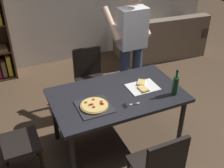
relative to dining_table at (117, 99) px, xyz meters
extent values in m
plane|color=brown|center=(0.00, 0.00, -0.67)|extent=(12.00, 12.00, 0.00)
cube|color=#232328|center=(0.00, 0.00, 0.06)|extent=(1.54, 0.92, 0.04)
cylinder|color=#232328|center=(-0.69, -0.38, -0.32)|extent=(0.06, 0.06, 0.71)
cylinder|color=#232328|center=(0.69, -0.38, -0.32)|extent=(0.06, 0.06, 0.71)
cylinder|color=#232328|center=(-0.69, 0.38, -0.32)|extent=(0.06, 0.06, 0.71)
cylinder|color=#232328|center=(0.69, 0.38, -0.32)|extent=(0.06, 0.06, 0.71)
cube|color=black|center=(0.00, -0.86, -0.24)|extent=(0.42, 0.42, 0.04)
cube|color=black|center=(0.00, -1.05, 0.00)|extent=(0.42, 0.04, 0.45)
cylinder|color=black|center=(0.18, -0.68, -0.47)|extent=(0.04, 0.04, 0.41)
cube|color=black|center=(0.00, 0.86, -0.24)|extent=(0.42, 0.42, 0.04)
cube|color=black|center=(0.00, 1.05, 0.00)|extent=(0.42, 0.04, 0.45)
cylinder|color=black|center=(-0.18, 0.68, -0.47)|extent=(0.04, 0.04, 0.41)
cylinder|color=black|center=(0.18, 0.68, -0.47)|extent=(0.04, 0.04, 0.41)
cylinder|color=black|center=(-0.18, 1.04, -0.47)|extent=(0.04, 0.04, 0.41)
cylinder|color=black|center=(0.18, 1.04, -0.47)|extent=(0.04, 0.04, 0.41)
cube|color=black|center=(-1.17, 0.00, -0.24)|extent=(0.42, 0.42, 0.04)
cylinder|color=black|center=(-0.99, -0.18, -0.47)|extent=(0.04, 0.04, 0.41)
cylinder|color=black|center=(-0.99, 0.18, -0.47)|extent=(0.04, 0.04, 0.41)
cylinder|color=black|center=(-1.35, 0.18, -0.47)|extent=(0.04, 0.04, 0.41)
cube|color=gray|center=(1.90, 2.05, -0.47)|extent=(1.77, 0.99, 0.40)
cube|color=gray|center=(1.87, 1.73, -0.05)|extent=(1.71, 0.34, 0.45)
cube|color=gray|center=(2.67, 1.99, -0.17)|extent=(0.23, 0.86, 0.20)
cube|color=gray|center=(1.13, 2.11, -0.17)|extent=(0.23, 0.86, 0.20)
cube|color=#513823|center=(-0.95, 2.35, 0.30)|extent=(0.03, 0.35, 1.95)
cube|color=olive|center=(-1.14, 2.33, -0.49)|extent=(0.07, 0.22, 0.28)
cube|color=yellow|center=(-1.04, 2.33, -0.44)|extent=(0.07, 0.22, 0.37)
cylinder|color=#38476B|center=(0.65, 0.71, -0.20)|extent=(0.14, 0.14, 0.95)
cylinder|color=#38476B|center=(0.45, 0.71, -0.20)|extent=(0.14, 0.14, 0.95)
cube|color=white|center=(0.55, 0.71, 0.55)|extent=(0.38, 0.22, 0.55)
cylinder|color=#E0B293|center=(0.78, 0.89, 0.58)|extent=(0.09, 0.50, 0.39)
cylinder|color=#E0B293|center=(0.32, 0.89, 0.58)|extent=(0.09, 0.50, 0.39)
cube|color=#2D2D33|center=(-0.34, -0.13, 0.08)|extent=(0.36, 0.36, 0.01)
cylinder|color=tan|center=(-0.34, -0.13, 0.10)|extent=(0.30, 0.30, 0.02)
cylinder|color=#EACC6B|center=(-0.34, -0.13, 0.11)|extent=(0.27, 0.27, 0.01)
cylinder|color=#B22819|center=(-0.41, -0.06, 0.11)|extent=(0.04, 0.04, 0.00)
cylinder|color=#B22819|center=(-0.26, -0.15, 0.11)|extent=(0.04, 0.04, 0.00)
cylinder|color=#B22819|center=(-0.36, -0.12, 0.11)|extent=(0.04, 0.04, 0.00)
cylinder|color=#B22819|center=(-0.31, -0.04, 0.11)|extent=(0.04, 0.04, 0.00)
cylinder|color=#B22819|center=(-0.25, -0.16, 0.11)|extent=(0.04, 0.04, 0.00)
cylinder|color=#B22819|center=(-0.25, -0.11, 0.11)|extent=(0.04, 0.04, 0.00)
cylinder|color=#B22819|center=(-0.36, -0.17, 0.11)|extent=(0.04, 0.04, 0.00)
cylinder|color=#B22819|center=(-0.38, -0.12, 0.11)|extent=(0.04, 0.04, 0.00)
cube|color=white|center=(0.34, 0.00, 0.08)|extent=(0.36, 0.28, 0.01)
cube|color=#EACC6B|center=(0.31, -0.05, 0.10)|extent=(0.10, 0.14, 0.02)
cube|color=tan|center=(0.32, -0.11, 0.10)|extent=(0.09, 0.03, 0.02)
cube|color=#EACC6B|center=(0.36, 0.08, 0.10)|extent=(0.16, 0.17, 0.02)
cube|color=tan|center=(0.32, 0.03, 0.10)|extent=(0.09, 0.07, 0.02)
cylinder|color=#194723|center=(0.61, -0.27, 0.19)|extent=(0.07, 0.07, 0.22)
cylinder|color=#194723|center=(0.61, -0.27, 0.34)|extent=(0.03, 0.03, 0.08)
cylinder|color=black|center=(0.61, -0.27, 0.39)|extent=(0.03, 0.03, 0.02)
cube|color=silver|center=(0.09, -0.26, 0.08)|extent=(0.12, 0.01, 0.01)
cube|color=silver|center=(0.09, -0.26, 0.08)|extent=(0.12, 0.04, 0.01)
torus|color=black|center=(-0.02, -0.23, 0.08)|extent=(0.05, 0.05, 0.01)
torus|color=black|center=(-0.02, -0.27, 0.08)|extent=(0.05, 0.05, 0.01)
camera|label=1|loc=(-1.16, -2.44, 1.90)|focal=44.88mm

